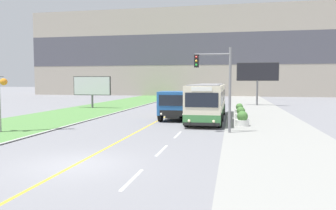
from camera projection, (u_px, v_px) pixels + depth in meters
ground_plane at (75, 165)px, 12.72m from camera, size 300.00×300.00×0.00m
sidewalk_right at (307, 176)px, 11.08m from camera, size 6.00×140.00×0.08m
lane_marking_centre at (98, 157)px, 14.08m from camera, size 2.88×140.00×0.01m
apartment_block_background at (206, 53)px, 73.07m from camera, size 80.00×8.04×19.07m
city_bus at (208, 101)px, 27.82m from camera, size 2.67×12.64×2.99m
dump_truck at (177, 105)px, 27.30m from camera, size 2.58×6.74×2.40m
traffic_light_mast at (219, 79)px, 20.06m from camera, size 2.28×0.32×5.29m
billboard_large at (258, 73)px, 42.56m from camera, size 5.34×0.24×5.64m
billboard_small at (92, 86)px, 38.96m from camera, size 4.65×0.24×3.81m
planter_round_near at (242, 119)px, 23.15m from camera, size 0.95×0.95×1.06m
planter_round_second at (241, 114)px, 27.34m from camera, size 0.89×0.89×1.03m
planter_round_third at (239, 109)px, 31.53m from camera, size 0.87×0.87×1.02m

